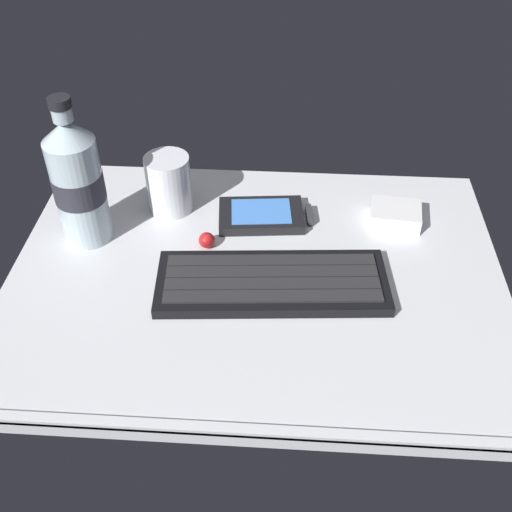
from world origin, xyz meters
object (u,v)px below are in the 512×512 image
object	(u,v)px
juice_cup	(169,186)
water_bottle	(78,182)
trackball_mouse	(207,240)
handheld_device	(266,215)
keyboard	(272,282)
charger_block	(395,215)

from	to	relation	value
juice_cup	water_bottle	xyz separation A→B (cm)	(-10.25, -7.14, 5.10)
water_bottle	trackball_mouse	distance (cm)	18.43
handheld_device	juice_cup	distance (cm)	14.50
keyboard	trackball_mouse	world-z (taller)	trackball_mouse
handheld_device	keyboard	bearing A→B (deg)	-83.81
juice_cup	charger_block	bearing A→B (deg)	-2.24
handheld_device	water_bottle	distance (cm)	26.15
handheld_device	charger_block	size ratio (longest dim) A/B	1.90
keyboard	handheld_device	size ratio (longest dim) A/B	2.24
keyboard	charger_block	world-z (taller)	charger_block
keyboard	handheld_device	bearing A→B (deg)	96.19
keyboard	water_bottle	size ratio (longest dim) A/B	1.43
handheld_device	charger_block	distance (cm)	18.42
keyboard	juice_cup	bearing A→B (deg)	134.43
handheld_device	water_bottle	bearing A→B (deg)	-167.91
keyboard	trackball_mouse	distance (cm)	11.76
trackball_mouse	handheld_device	bearing A→B (deg)	40.39
keyboard	juice_cup	world-z (taller)	juice_cup
handheld_device	trackball_mouse	world-z (taller)	trackball_mouse
keyboard	water_bottle	bearing A→B (deg)	161.37
keyboard	water_bottle	world-z (taller)	water_bottle
water_bottle	trackball_mouse	xyz separation A→B (cm)	(16.60, -1.32, -7.91)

